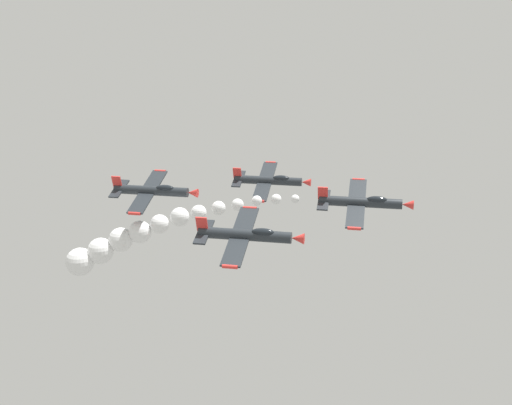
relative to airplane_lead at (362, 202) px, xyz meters
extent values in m
cylinder|color=#23282D|center=(-0.01, -0.18, -0.03)|extent=(1.41, 9.00, 1.41)
cone|color=red|center=(-0.01, 4.92, -0.03)|extent=(1.34, 1.20, 1.34)
cube|color=#23282D|center=(-0.04, -0.58, -0.12)|extent=(8.71, 1.90, 3.30)
cylinder|color=red|center=(-4.37, -0.58, 1.44)|extent=(0.46, 1.40, 0.46)
cylinder|color=red|center=(4.28, -0.58, -1.69)|extent=(0.46, 1.40, 0.46)
cube|color=#23282D|center=(0.01, -4.18, 0.02)|extent=(3.63, 1.20, 1.46)
cube|color=red|center=(0.32, -4.28, 0.88)|extent=(0.68, 1.10, 1.55)
ellipsoid|color=black|center=(0.16, 1.62, 0.44)|extent=(0.99, 2.20, 0.93)
sphere|color=white|center=(0.18, -7.36, 0.01)|extent=(0.95, 0.95, 0.95)
sphere|color=white|center=(0.02, -9.54, -0.19)|extent=(1.17, 1.17, 1.17)
sphere|color=white|center=(0.30, -11.72, -0.42)|extent=(1.21, 1.21, 1.21)
sphere|color=white|center=(0.49, -13.90, -0.96)|extent=(1.41, 1.41, 1.41)
sphere|color=white|center=(0.77, -16.09, -1.39)|extent=(1.62, 1.62, 1.62)
sphere|color=white|center=(1.38, -18.27, -1.91)|extent=(1.82, 1.82, 1.82)
sphere|color=white|center=(1.69, -20.45, -2.45)|extent=(2.21, 2.21, 2.21)
sphere|color=white|center=(2.49, -22.63, -3.18)|extent=(2.21, 2.21, 2.21)
sphere|color=white|center=(3.10, -24.81, -4.08)|extent=(2.60, 2.60, 2.60)
sphere|color=white|center=(3.62, -26.99, -4.98)|extent=(2.79, 2.79, 2.79)
sphere|color=white|center=(4.46, -29.18, -6.21)|extent=(3.02, 3.02, 3.02)
sphere|color=white|center=(5.39, -31.36, -7.36)|extent=(3.25, 3.25, 3.25)
cylinder|color=#23282D|center=(-11.76, -12.59, -1.03)|extent=(1.41, 9.00, 1.41)
cone|color=red|center=(-11.76, -7.49, -1.03)|extent=(1.34, 1.20, 1.34)
cube|color=#23282D|center=(-11.80, -12.99, -1.12)|extent=(8.70, 1.90, 3.32)
cylinder|color=red|center=(-16.12, -12.99, 0.45)|extent=(0.46, 1.40, 0.46)
cylinder|color=red|center=(-7.48, -12.99, -2.70)|extent=(0.46, 1.40, 0.46)
cube|color=#23282D|center=(-11.75, -16.59, -0.98)|extent=(3.63, 1.20, 1.47)
cube|color=red|center=(-11.43, -16.69, -0.12)|extent=(0.68, 1.10, 1.55)
ellipsoid|color=black|center=(-11.59, -10.79, -0.57)|extent=(0.99, 2.20, 0.93)
cylinder|color=#23282D|center=(11.71, -10.65, -0.56)|extent=(1.39, 9.00, 1.39)
cone|color=red|center=(11.71, -5.55, -0.56)|extent=(1.32, 1.20, 1.32)
cube|color=#23282D|center=(11.68, -11.05, -0.65)|extent=(8.79, 1.90, 3.08)
cylinder|color=red|center=(7.32, -11.05, 0.80)|extent=(0.46, 1.40, 0.46)
cylinder|color=red|center=(16.04, -11.05, -2.11)|extent=(0.46, 1.40, 0.46)
cube|color=#23282D|center=(11.73, -14.65, -0.51)|extent=(3.66, 1.20, 1.37)
cube|color=red|center=(12.02, -14.75, 0.36)|extent=(0.64, 1.10, 1.56)
ellipsoid|color=black|center=(11.87, -8.85, -0.09)|extent=(0.98, 2.20, 0.92)
cylinder|color=#23282D|center=(-0.13, -24.49, -0.01)|extent=(1.39, 9.00, 1.39)
cone|color=red|center=(-0.13, -19.39, -0.01)|extent=(1.32, 1.20, 1.32)
cube|color=#23282D|center=(-0.17, -24.89, -0.11)|extent=(8.80, 1.90, 3.04)
cylinder|color=red|center=(-4.54, -24.89, 1.33)|extent=(0.45, 1.40, 0.45)
cylinder|color=red|center=(4.21, -24.89, -1.54)|extent=(0.45, 1.40, 0.45)
cube|color=#23282D|center=(-0.12, -28.49, 0.04)|extent=(3.67, 1.20, 1.36)
cube|color=red|center=(0.17, -28.59, 0.91)|extent=(0.63, 1.10, 1.56)
ellipsoid|color=black|center=(0.02, -22.69, 0.46)|extent=(0.98, 2.20, 0.91)
camera|label=1|loc=(64.68, 1.00, 18.24)|focal=42.33mm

